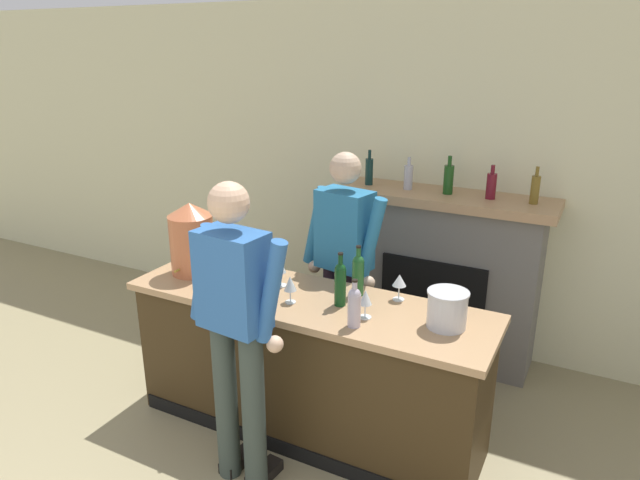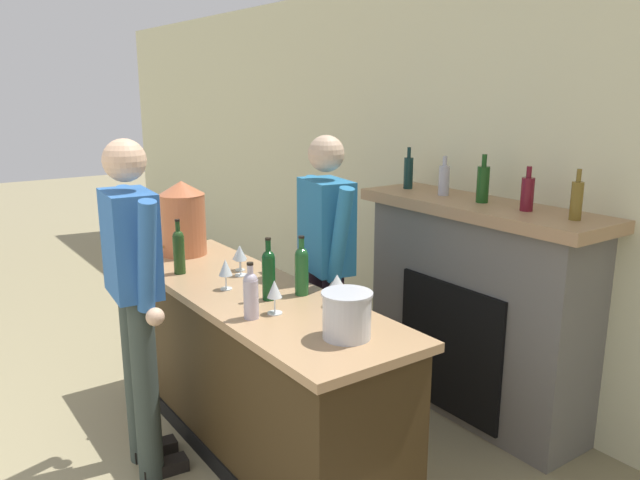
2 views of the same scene
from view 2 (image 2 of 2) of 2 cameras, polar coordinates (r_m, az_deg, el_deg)
The scene contains 16 objects.
wall_back_panel at distance 4.25m, azimuth 13.17°, elevation 4.87°, with size 12.00×0.07×2.75m.
bar_counter at distance 3.62m, azimuth -6.47°, elevation -11.48°, with size 2.30×0.67×0.94m.
fireplace_stone at distance 3.99m, azimuth 14.04°, elevation -6.01°, with size 1.61×0.52×1.63m.
person_customer at distance 3.30m, azimuth -16.52°, elevation -4.87°, with size 0.66×0.33×1.77m.
person_bartender at distance 3.70m, azimuth 0.48°, elevation -2.54°, with size 0.65×0.36×1.75m.
copper_dispenser at distance 4.16m, azimuth -12.43°, elevation 2.00°, with size 0.30×0.33×0.49m.
ice_bucket_steel at distance 2.75m, azimuth 2.47°, elevation -6.85°, with size 0.23×0.23×0.21m.
wine_bottle_cabernet_heavy at distance 2.98m, azimuth -6.34°, elevation -4.86°, with size 0.07×0.07×0.28m.
wine_bottle_merlot_tall at distance 3.75m, azimuth -12.78°, elevation -0.87°, with size 0.07×0.07×0.33m.
wine_bottle_rose_blush at distance 3.22m, azimuth -4.72°, elevation -2.97°, with size 0.07×0.07×0.33m.
wine_bottle_chardonnay_pale at distance 3.29m, azimuth -1.69°, elevation -2.64°, with size 0.07×0.07×0.32m.
wine_glass_mid_counter at distance 3.12m, azimuth 1.57°, elevation -3.95°, with size 0.08×0.08×0.16m.
wine_glass_front_right at distance 3.65m, azimuth -7.29°, elevation -1.36°, with size 0.07×0.07×0.18m.
wine_glass_near_bucket at distance 3.41m, azimuth -8.64°, elevation -2.59°, with size 0.07×0.07×0.17m.
wine_glass_by_dispenser at distance 3.75m, azimuth -7.37°, elevation -1.18°, with size 0.09×0.09×0.15m.
wine_glass_front_left at distance 3.02m, azimuth -4.18°, elevation -4.63°, with size 0.07×0.07×0.17m.
Camera 2 is at (2.78, 0.96, 2.01)m, focal length 35.00 mm.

